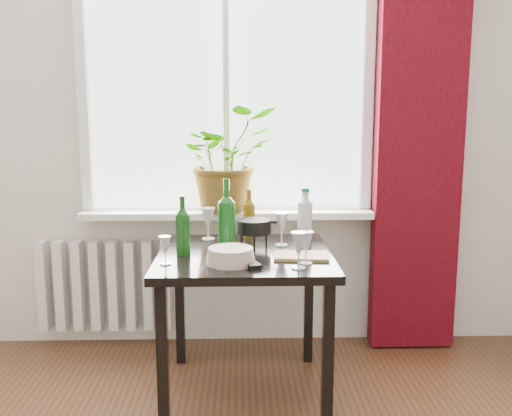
{
  "coord_description": "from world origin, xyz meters",
  "views": [
    {
      "loc": [
        0.08,
        -1.19,
        1.43
      ],
      "look_at": [
        0.16,
        1.55,
        0.96
      ],
      "focal_mm": 40.0,
      "sensor_mm": 36.0,
      "label": 1
    }
  ],
  "objects_px": {
    "wine_bottle_right": "(227,215)",
    "radiator": "(105,285)",
    "wineglass_front_right": "(306,247)",
    "wineglass_front_left": "(165,250)",
    "fondue_pot": "(254,233)",
    "tv_remote": "(249,263)",
    "table": "(245,271)",
    "wineglass_back_left": "(208,223)",
    "cutting_board": "(301,256)",
    "cleaning_bottle": "(305,213)",
    "plate_stack": "(231,256)",
    "wineglass_back_center": "(282,229)",
    "wine_bottle_left": "(183,225)",
    "bottle_amber": "(249,213)",
    "wineglass_far_right": "(299,250)",
    "potted_plant": "(226,159)"
  },
  "relations": [
    {
      "from": "tv_remote",
      "to": "wineglass_far_right",
      "type": "bearing_deg",
      "value": -37.26
    },
    {
      "from": "wine_bottle_left",
      "to": "wineglass_back_left",
      "type": "distance_m",
      "value": 0.34
    },
    {
      "from": "bottle_amber",
      "to": "tv_remote",
      "type": "relative_size",
      "value": 1.46
    },
    {
      "from": "bottle_amber",
      "to": "wineglass_front_right",
      "type": "bearing_deg",
      "value": -66.02
    },
    {
      "from": "wineglass_far_right",
      "to": "radiator",
      "type": "bearing_deg",
      "value": 139.68
    },
    {
      "from": "wine_bottle_right",
      "to": "tv_remote",
      "type": "bearing_deg",
      "value": -67.16
    },
    {
      "from": "wineglass_front_left",
      "to": "wineglass_far_right",
      "type": "bearing_deg",
      "value": -7.79
    },
    {
      "from": "radiator",
      "to": "cleaning_bottle",
      "type": "bearing_deg",
      "value": -15.68
    },
    {
      "from": "bottle_amber",
      "to": "table",
      "type": "bearing_deg",
      "value": -94.49
    },
    {
      "from": "potted_plant",
      "to": "fondue_pot",
      "type": "xyz_separation_m",
      "value": [
        0.15,
        -0.45,
        -0.34
      ]
    },
    {
      "from": "wine_bottle_left",
      "to": "fondue_pot",
      "type": "relative_size",
      "value": 1.43
    },
    {
      "from": "wineglass_back_left",
      "to": "cutting_board",
      "type": "bearing_deg",
      "value": -40.67
    },
    {
      "from": "cleaning_bottle",
      "to": "plate_stack",
      "type": "height_order",
      "value": "cleaning_bottle"
    },
    {
      "from": "wineglass_back_center",
      "to": "plate_stack",
      "type": "height_order",
      "value": "wineglass_back_center"
    },
    {
      "from": "wineglass_front_left",
      "to": "fondue_pot",
      "type": "bearing_deg",
      "value": 40.74
    },
    {
      "from": "radiator",
      "to": "fondue_pot",
      "type": "distance_m",
      "value": 1.11
    },
    {
      "from": "wineglass_far_right",
      "to": "bottle_amber",
      "type": "bearing_deg",
      "value": 108.11
    },
    {
      "from": "wineglass_front_right",
      "to": "cutting_board",
      "type": "distance_m",
      "value": 0.14
    },
    {
      "from": "wineglass_front_right",
      "to": "wineglass_front_left",
      "type": "height_order",
      "value": "wineglass_front_right"
    },
    {
      "from": "wineglass_back_left",
      "to": "potted_plant",
      "type": "bearing_deg",
      "value": 72.63
    },
    {
      "from": "wine_bottle_right",
      "to": "radiator",
      "type": "bearing_deg",
      "value": 141.6
    },
    {
      "from": "wineglass_back_left",
      "to": "plate_stack",
      "type": "xyz_separation_m",
      "value": [
        0.13,
        -0.51,
        -0.05
      ]
    },
    {
      "from": "wine_bottle_right",
      "to": "wineglass_front_left",
      "type": "bearing_deg",
      "value": -139.25
    },
    {
      "from": "wineglass_back_center",
      "to": "cutting_board",
      "type": "distance_m",
      "value": 0.27
    },
    {
      "from": "radiator",
      "to": "wineglass_front_right",
      "type": "height_order",
      "value": "wineglass_front_right"
    },
    {
      "from": "plate_stack",
      "to": "wineglass_back_left",
      "type": "bearing_deg",
      "value": 104.55
    },
    {
      "from": "wineglass_front_right",
      "to": "table",
      "type": "bearing_deg",
      "value": 142.2
    },
    {
      "from": "radiator",
      "to": "wine_bottle_left",
      "type": "xyz_separation_m",
      "value": [
        0.55,
        -0.65,
        0.51
      ]
    },
    {
      "from": "tv_remote",
      "to": "wine_bottle_left",
      "type": "bearing_deg",
      "value": 127.36
    },
    {
      "from": "tv_remote",
      "to": "wineglass_front_left",
      "type": "bearing_deg",
      "value": 157.88
    },
    {
      "from": "potted_plant",
      "to": "wineglass_back_center",
      "type": "bearing_deg",
      "value": -57.14
    },
    {
      "from": "wine_bottle_right",
      "to": "plate_stack",
      "type": "height_order",
      "value": "wine_bottle_right"
    },
    {
      "from": "table",
      "to": "wineglass_front_right",
      "type": "xyz_separation_m",
      "value": [
        0.28,
        -0.22,
        0.17
      ]
    },
    {
      "from": "cleaning_bottle",
      "to": "potted_plant",
      "type": "bearing_deg",
      "value": 145.29
    },
    {
      "from": "wine_bottle_right",
      "to": "wineglass_back_center",
      "type": "height_order",
      "value": "wine_bottle_right"
    },
    {
      "from": "wine_bottle_right",
      "to": "wineglass_back_center",
      "type": "bearing_deg",
      "value": 22.43
    },
    {
      "from": "radiator",
      "to": "wineglass_back_left",
      "type": "height_order",
      "value": "wineglass_back_left"
    },
    {
      "from": "radiator",
      "to": "wineglass_front_left",
      "type": "bearing_deg",
      "value": -59.91
    },
    {
      "from": "tv_remote",
      "to": "potted_plant",
      "type": "bearing_deg",
      "value": 78.33
    },
    {
      "from": "fondue_pot",
      "to": "cutting_board",
      "type": "relative_size",
      "value": 0.79
    },
    {
      "from": "wineglass_back_left",
      "to": "fondue_pot",
      "type": "height_order",
      "value": "wineglass_back_left"
    },
    {
      "from": "wine_bottle_left",
      "to": "wineglass_back_center",
      "type": "height_order",
      "value": "wine_bottle_left"
    },
    {
      "from": "wineglass_back_left",
      "to": "cutting_board",
      "type": "relative_size",
      "value": 0.69
    },
    {
      "from": "wine_bottle_right",
      "to": "tv_remote",
      "type": "height_order",
      "value": "wine_bottle_right"
    },
    {
      "from": "wineglass_far_right",
      "to": "wineglass_back_left",
      "type": "xyz_separation_m",
      "value": [
        -0.43,
        0.59,
        0.0
      ]
    },
    {
      "from": "tv_remote",
      "to": "plate_stack",
      "type": "bearing_deg",
      "value": 147.14
    },
    {
      "from": "cleaning_bottle",
      "to": "wineglass_front_left",
      "type": "height_order",
      "value": "cleaning_bottle"
    },
    {
      "from": "plate_stack",
      "to": "tv_remote",
      "type": "xyz_separation_m",
      "value": [
        0.08,
        -0.02,
        -0.03
      ]
    },
    {
      "from": "cleaning_bottle",
      "to": "wineglass_back_left",
      "type": "relative_size",
      "value": 1.59
    },
    {
      "from": "fondue_pot",
      "to": "tv_remote",
      "type": "bearing_deg",
      "value": -99.81
    }
  ]
}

